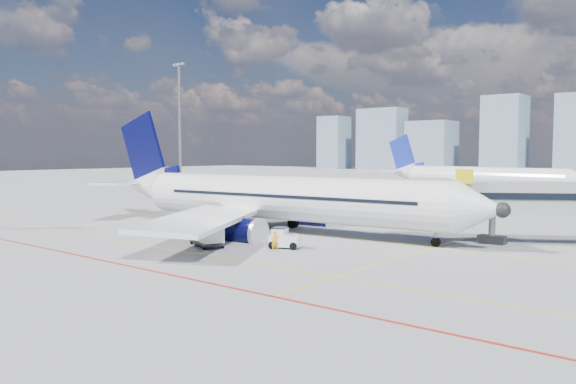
% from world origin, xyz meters
% --- Properties ---
extents(ground, '(420.00, 420.00, 0.00)m').
position_xyz_m(ground, '(0.00, 0.00, 0.00)').
color(ground, gray).
rests_on(ground, ground).
extents(apron_markings, '(90.00, 35.12, 0.01)m').
position_xyz_m(apron_markings, '(-0.58, -3.91, 0.01)').
color(apron_markings, '#D9C30B').
rests_on(apron_markings, ground).
extents(floodlight_mast_nw, '(3.20, 0.61, 25.45)m').
position_xyz_m(floodlight_mast_nw, '(-55.00, 40.00, 13.59)').
color(floodlight_mast_nw, slate).
rests_on(floodlight_mast_nw, ground).
extents(main_aircraft, '(44.21, 38.48, 12.90)m').
position_xyz_m(main_aircraft, '(-2.67, 7.07, 3.21)').
color(main_aircraft, silver).
rests_on(main_aircraft, ground).
extents(second_aircraft, '(38.72, 33.50, 11.37)m').
position_xyz_m(second_aircraft, '(-3.43, 63.49, 3.22)').
color(second_aircraft, silver).
rests_on(second_aircraft, ground).
extents(baggage_tug, '(2.74, 2.25, 1.67)m').
position_xyz_m(baggage_tug, '(4.79, 0.05, 0.80)').
color(baggage_tug, silver).
rests_on(baggage_tug, ground).
extents(cargo_dolly, '(4.42, 3.25, 2.22)m').
position_xyz_m(cargo_dolly, '(-0.69, -3.14, 1.21)').
color(cargo_dolly, black).
rests_on(cargo_dolly, ground).
extents(belt_loader, '(5.35, 1.84, 2.15)m').
position_xyz_m(belt_loader, '(-6.56, 3.53, 0.56)').
color(belt_loader, black).
rests_on(belt_loader, ground).
extents(ramp_worker, '(0.68, 0.72, 1.65)m').
position_xyz_m(ramp_worker, '(5.43, -1.71, 0.83)').
color(ramp_worker, gold).
rests_on(ramp_worker, ground).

